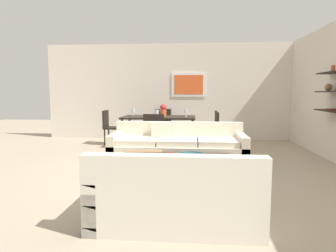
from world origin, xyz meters
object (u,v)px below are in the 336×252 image
at_px(wine_glass_left_far, 133,111).
at_px(centerpiece_vase, 163,110).
at_px(dining_table, 159,119).
at_px(wine_glass_foot, 157,112).
at_px(wine_glass_head, 161,111).
at_px(wine_glass_right_far, 186,112).
at_px(dining_chair_left_far, 110,125).
at_px(dining_chair_foot, 154,131).
at_px(decorative_bowl, 191,156).
at_px(dining_chair_head, 163,123).
at_px(dining_chair_right_near, 212,128).
at_px(wine_glass_right_near, 186,111).
at_px(sofa_beige, 178,150).
at_px(apple_on_coffee_table, 170,155).
at_px(dining_chair_right_far, 211,126).
at_px(coffee_table, 191,172).
at_px(loveseat_white, 175,195).

bearing_deg(wine_glass_left_far, centerpiece_vase, -5.18).
distance_m(dining_table, wine_glass_foot, 0.46).
xyz_separation_m(wine_glass_head, centerpiece_vase, (0.10, -0.37, 0.04)).
bearing_deg(wine_glass_right_far, dining_chair_left_far, 177.20).
relative_size(dining_chair_foot, dining_chair_left_far, 1.00).
relative_size(decorative_bowl, dining_chair_head, 0.43).
height_order(dining_chair_right_near, wine_glass_right_near, wine_glass_right_near).
bearing_deg(wine_glass_left_far, wine_glass_foot, -38.63).
xyz_separation_m(wine_glass_left_far, wine_glass_foot, (0.66, -0.53, 0.00)).
distance_m(dining_chair_right_near, dining_chair_foot, 1.46).
height_order(sofa_beige, decorative_bowl, sofa_beige).
bearing_deg(dining_chair_head, wine_glass_head, -90.00).
bearing_deg(dining_chair_foot, dining_chair_right_near, 27.28).
relative_size(dining_chair_right_near, wine_glass_head, 5.16).
relative_size(apple_on_coffee_table, dining_chair_right_far, 0.10).
xyz_separation_m(coffee_table, wine_glass_right_near, (-0.15, 2.91, 0.70)).
bearing_deg(centerpiece_vase, wine_glass_foot, -102.18).
bearing_deg(wine_glass_left_far, apple_on_coffee_table, -69.10).
bearing_deg(loveseat_white, dining_chair_head, 97.30).
bearing_deg(wine_glass_right_near, loveseat_white, -89.99).
height_order(dining_chair_right_near, dining_chair_foot, same).
height_order(dining_chair_head, dining_chair_left_far, same).
bearing_deg(dining_chair_foot, dining_chair_left_far, 139.80).
distance_m(dining_table, dining_chair_right_far, 1.32).
distance_m(apple_on_coffee_table, dining_chair_right_near, 2.84).
distance_m(sofa_beige, wine_glass_right_far, 2.13).
xyz_separation_m(loveseat_white, wine_glass_left_far, (-1.33, 4.42, 0.59)).
distance_m(apple_on_coffee_table, dining_chair_foot, 2.13).
distance_m(loveseat_white, wine_glass_head, 4.80).
relative_size(wine_glass_right_near, wine_glass_right_far, 1.28).
distance_m(apple_on_coffee_table, dining_chair_head, 3.86).
bearing_deg(wine_glass_right_far, apple_on_coffee_table, -92.96).
height_order(dining_chair_head, wine_glass_left_far, wine_glass_left_far).
relative_size(dining_chair_right_near, wine_glass_right_far, 5.86).
xyz_separation_m(dining_chair_head, dining_chair_right_far, (1.29, -0.67, 0.00)).
bearing_deg(wine_glass_right_near, dining_chair_right_far, 27.66).
bearing_deg(decorative_bowl, wine_glass_right_far, 92.81).
bearing_deg(decorative_bowl, loveseat_white, -96.84).
relative_size(sofa_beige, wine_glass_right_near, 12.45).
bearing_deg(centerpiece_vase, dining_table, -154.29).
bearing_deg(coffee_table, loveseat_white, -96.71).
bearing_deg(dining_chair_foot, wine_glass_head, 90.00).
bearing_deg(loveseat_white, wine_glass_right_near, 90.01).
bearing_deg(wine_glass_right_far, centerpiece_vase, -173.01).
bearing_deg(dining_chair_left_far, dining_table, -9.35).
bearing_deg(dining_chair_head, apple_on_coffee_table, -82.47).
distance_m(coffee_table, apple_on_coffee_table, 0.40).
bearing_deg(wine_glass_right_near, centerpiece_vase, 163.69).
xyz_separation_m(loveseat_white, dining_chair_right_near, (0.63, 4.09, 0.21)).
relative_size(wine_glass_right_near, wine_glass_foot, 1.01).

